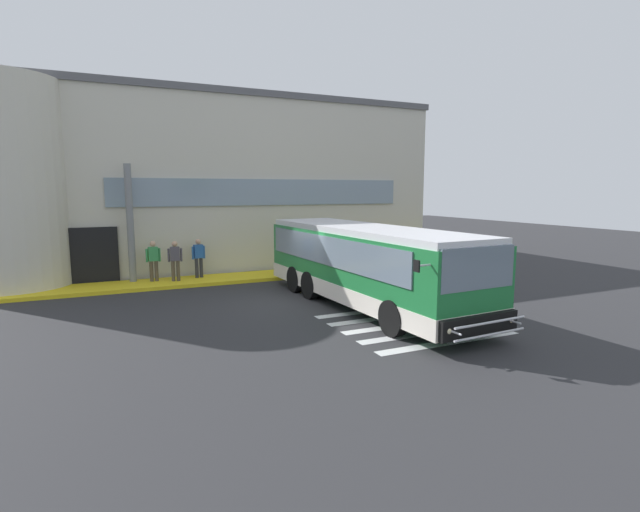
{
  "coord_description": "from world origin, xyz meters",
  "views": [
    {
      "loc": [
        -5.96,
        -15.37,
        3.9
      ],
      "look_at": [
        1.15,
        0.3,
        1.5
      ],
      "focal_mm": 26.61,
      "sensor_mm": 36.0,
      "label": 1
    }
  ],
  "objects_px": {
    "bus_main_foreground": "(366,267)",
    "passenger_at_curb_edge": "(198,255)",
    "passenger_near_column": "(153,259)",
    "passenger_by_doorway": "(175,259)",
    "entry_support_column": "(130,223)"
  },
  "relations": [
    {
      "from": "bus_main_foreground",
      "to": "passenger_by_doorway",
      "type": "relative_size",
      "value": 6.36
    },
    {
      "from": "bus_main_foreground",
      "to": "passenger_by_doorway",
      "type": "height_order",
      "value": "bus_main_foreground"
    },
    {
      "from": "entry_support_column",
      "to": "passenger_at_curb_edge",
      "type": "height_order",
      "value": "entry_support_column"
    },
    {
      "from": "entry_support_column",
      "to": "bus_main_foreground",
      "type": "distance_m",
      "value": 10.03
    },
    {
      "from": "passenger_near_column",
      "to": "passenger_at_curb_edge",
      "type": "xyz_separation_m",
      "value": [
        1.85,
        0.11,
        0.03
      ]
    },
    {
      "from": "bus_main_foreground",
      "to": "passenger_at_curb_edge",
      "type": "height_order",
      "value": "bus_main_foreground"
    },
    {
      "from": "bus_main_foreground",
      "to": "passenger_at_curb_edge",
      "type": "bearing_deg",
      "value": 121.96
    },
    {
      "from": "passenger_at_curb_edge",
      "to": "bus_main_foreground",
      "type": "bearing_deg",
      "value": -58.04
    },
    {
      "from": "bus_main_foreground",
      "to": "passenger_near_column",
      "type": "relative_size",
      "value": 6.36
    },
    {
      "from": "passenger_near_column",
      "to": "passenger_by_doorway",
      "type": "bearing_deg",
      "value": -22.49
    },
    {
      "from": "entry_support_column",
      "to": "passenger_by_doorway",
      "type": "bearing_deg",
      "value": -22.26
    },
    {
      "from": "passenger_near_column",
      "to": "passenger_at_curb_edge",
      "type": "distance_m",
      "value": 1.85
    },
    {
      "from": "bus_main_foreground",
      "to": "passenger_at_curb_edge",
      "type": "relative_size",
      "value": 6.36
    },
    {
      "from": "passenger_near_column",
      "to": "passenger_by_doorway",
      "type": "distance_m",
      "value": 0.89
    },
    {
      "from": "passenger_near_column",
      "to": "passenger_by_doorway",
      "type": "height_order",
      "value": "same"
    }
  ]
}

